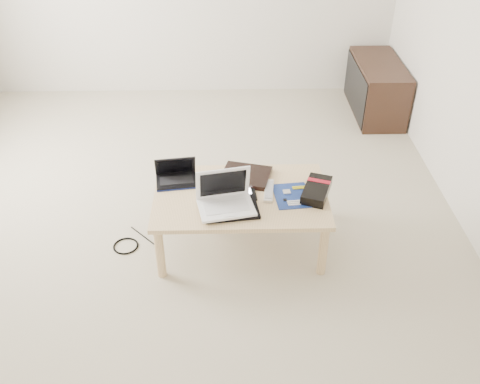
{
  "coord_description": "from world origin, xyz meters",
  "views": [
    {
      "loc": [
        0.37,
        -3.22,
        2.37
      ],
      "look_at": [
        0.44,
        -0.47,
        0.42
      ],
      "focal_mm": 40.0,
      "sensor_mm": 36.0,
      "label": 1
    }
  ],
  "objects_px": {
    "coffee_table": "(241,201)",
    "netbook": "(176,176)",
    "gpu_box": "(317,190)",
    "media_cabinet": "(376,88)",
    "white_laptop": "(225,199)"
  },
  "relations": [
    {
      "from": "coffee_table",
      "to": "gpu_box",
      "type": "height_order",
      "value": "gpu_box"
    },
    {
      "from": "media_cabinet",
      "to": "coffee_table",
      "type": "bearing_deg",
      "value": -124.79
    },
    {
      "from": "media_cabinet",
      "to": "gpu_box",
      "type": "relative_size",
      "value": 2.76
    },
    {
      "from": "media_cabinet",
      "to": "netbook",
      "type": "bearing_deg",
      "value": -134.95
    },
    {
      "from": "media_cabinet",
      "to": "gpu_box",
      "type": "xyz_separation_m",
      "value": [
        -0.85,
        -1.93,
        0.18
      ]
    },
    {
      "from": "coffee_table",
      "to": "netbook",
      "type": "height_order",
      "value": "netbook"
    },
    {
      "from": "media_cabinet",
      "to": "white_laptop",
      "type": "height_order",
      "value": "white_laptop"
    },
    {
      "from": "gpu_box",
      "to": "netbook",
      "type": "bearing_deg",
      "value": 169.01
    },
    {
      "from": "netbook",
      "to": "white_laptop",
      "type": "bearing_deg",
      "value": -43.65
    },
    {
      "from": "netbook",
      "to": "gpu_box",
      "type": "xyz_separation_m",
      "value": [
        0.9,
        -0.17,
        -0.01
      ]
    },
    {
      "from": "netbook",
      "to": "gpu_box",
      "type": "relative_size",
      "value": 0.88
    },
    {
      "from": "coffee_table",
      "to": "gpu_box",
      "type": "xyz_separation_m",
      "value": [
        0.48,
        -0.01,
        0.08
      ]
    },
    {
      "from": "media_cabinet",
      "to": "netbook",
      "type": "height_order",
      "value": "netbook"
    },
    {
      "from": "coffee_table",
      "to": "white_laptop",
      "type": "xyz_separation_m",
      "value": [
        -0.1,
        -0.14,
        0.12
      ]
    },
    {
      "from": "netbook",
      "to": "white_laptop",
      "type": "distance_m",
      "value": 0.44
    }
  ]
}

